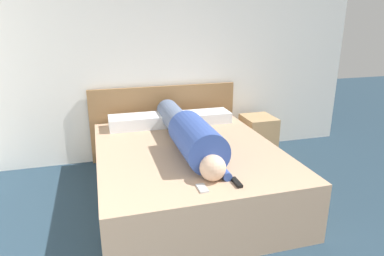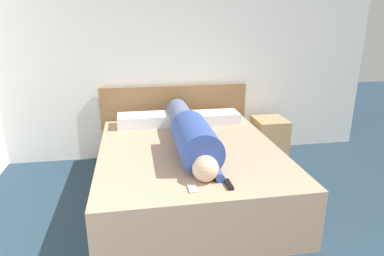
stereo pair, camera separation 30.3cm
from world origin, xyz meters
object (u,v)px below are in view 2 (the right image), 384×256
(cell_phone, at_px, (193,188))
(tv_remote, at_px, (229,184))
(person_lying, at_px, (190,133))
(pillow_near_headboard, at_px, (146,120))
(nightstand, at_px, (269,139))
(bed, at_px, (189,172))
(pillow_second, at_px, (213,117))

(cell_phone, bearing_deg, tv_remote, 0.91)
(person_lying, height_order, pillow_near_headboard, person_lying)
(nightstand, bearing_deg, bed, -145.50)
(nightstand, relative_size, cell_phone, 3.95)
(pillow_near_headboard, relative_size, cell_phone, 4.81)
(pillow_near_headboard, distance_m, tv_remote, 1.66)
(person_lying, height_order, pillow_second, person_lying)
(bed, bearing_deg, nightstand, 34.50)
(nightstand, distance_m, tv_remote, 1.88)
(bed, relative_size, pillow_near_headboard, 3.25)
(nightstand, relative_size, person_lying, 0.29)
(nightstand, bearing_deg, pillow_near_headboard, -179.58)
(person_lying, xyz_separation_m, tv_remote, (0.15, -0.80, -0.14))
(person_lying, distance_m, cell_phone, 0.83)
(nightstand, height_order, pillow_near_headboard, pillow_near_headboard)
(tv_remote, bearing_deg, cell_phone, -179.09)
(pillow_second, relative_size, cell_phone, 4.57)
(nightstand, bearing_deg, person_lying, -145.25)
(person_lying, distance_m, pillow_near_headboard, 0.87)
(person_lying, height_order, cell_phone, person_lying)
(pillow_near_headboard, height_order, cell_phone, pillow_near_headboard)
(bed, height_order, tv_remote, tv_remote)
(person_lying, relative_size, pillow_near_headboard, 2.82)
(bed, distance_m, person_lying, 0.41)
(pillow_near_headboard, bearing_deg, cell_phone, -80.43)
(bed, distance_m, pillow_second, 0.93)
(pillow_near_headboard, bearing_deg, nightstand, 0.42)
(nightstand, xyz_separation_m, tv_remote, (-0.98, -1.59, 0.27))
(pillow_second, bearing_deg, nightstand, 0.88)
(bed, relative_size, person_lying, 1.15)
(pillow_second, distance_m, cell_phone, 1.66)
(pillow_second, xyz_separation_m, tv_remote, (-0.25, -1.57, -0.05))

